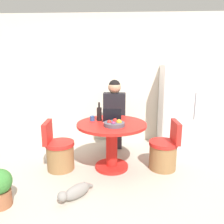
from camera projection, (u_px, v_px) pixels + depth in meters
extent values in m
plane|color=#B2A899|center=(109.00, 176.00, 3.23)|extent=(12.00, 12.00, 0.00)
cube|color=beige|center=(114.00, 80.00, 4.54)|extent=(7.00, 0.06, 2.60)
cube|color=white|center=(178.00, 107.00, 4.24)|extent=(0.70, 0.61, 1.61)
cube|color=silver|center=(183.00, 110.00, 3.94)|extent=(0.67, 0.01, 1.51)
cylinder|color=gray|center=(195.00, 106.00, 3.90)|extent=(0.02, 0.02, 0.48)
cylinder|color=red|center=(112.00, 166.00, 3.49)|extent=(0.52, 0.52, 0.05)
cylinder|color=red|center=(112.00, 146.00, 3.41)|extent=(0.18, 0.18, 0.65)
cylinder|color=red|center=(112.00, 124.00, 3.33)|extent=(1.07, 1.07, 0.04)
cylinder|color=olive|center=(61.00, 157.00, 3.41)|extent=(0.42, 0.42, 0.39)
cylinder|color=red|center=(60.00, 144.00, 3.36)|extent=(0.44, 0.44, 0.06)
cube|color=red|center=(47.00, 132.00, 3.32)|extent=(0.11, 0.40, 0.33)
cylinder|color=olive|center=(163.00, 157.00, 3.43)|extent=(0.42, 0.42, 0.39)
cylinder|color=red|center=(163.00, 143.00, 3.38)|extent=(0.44, 0.44, 0.06)
cube|color=red|center=(176.00, 132.00, 3.34)|extent=(0.08, 0.40, 0.33)
cube|color=#2D2D38|center=(115.00, 137.00, 4.27)|extent=(0.28, 0.16, 0.45)
cube|color=#2D2D38|center=(115.00, 123.00, 4.15)|extent=(0.32, 0.36, 0.14)
cube|color=black|center=(114.00, 107.00, 4.00)|extent=(0.40, 0.22, 0.52)
sphere|color=tan|center=(114.00, 87.00, 3.92)|extent=(0.23, 0.23, 0.23)
sphere|color=black|center=(114.00, 86.00, 3.91)|extent=(0.21, 0.21, 0.21)
cube|color=#B7B7BC|center=(112.00, 120.00, 3.46)|extent=(0.28, 0.24, 0.02)
cube|color=black|center=(112.00, 115.00, 3.32)|extent=(0.28, 0.01, 0.20)
cylinder|color=#4C4C56|center=(114.00, 124.00, 3.17)|extent=(0.31, 0.31, 0.05)
sphere|color=orange|center=(119.00, 122.00, 3.15)|extent=(0.08, 0.08, 0.08)
sphere|color=red|center=(115.00, 121.00, 3.23)|extent=(0.07, 0.07, 0.07)
sphere|color=red|center=(110.00, 122.00, 3.16)|extent=(0.07, 0.07, 0.07)
sphere|color=#7A2D5B|center=(113.00, 123.00, 3.09)|extent=(0.06, 0.06, 0.06)
cylinder|color=#2D4C84|center=(92.00, 118.00, 3.45)|extent=(0.07, 0.07, 0.08)
cylinder|color=black|center=(99.00, 114.00, 3.45)|extent=(0.08, 0.08, 0.21)
cylinder|color=black|center=(99.00, 105.00, 3.42)|extent=(0.03, 0.03, 0.08)
ellipsoid|color=gray|center=(77.00, 191.00, 2.70)|extent=(0.36, 0.38, 0.18)
sphere|color=gray|center=(62.00, 196.00, 2.54)|extent=(0.12, 0.12, 0.12)
cylinder|color=gray|center=(88.00, 184.00, 2.81)|extent=(0.13, 0.14, 0.13)
cylinder|color=#935638|center=(1.00, 199.00, 2.54)|extent=(0.24, 0.24, 0.19)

